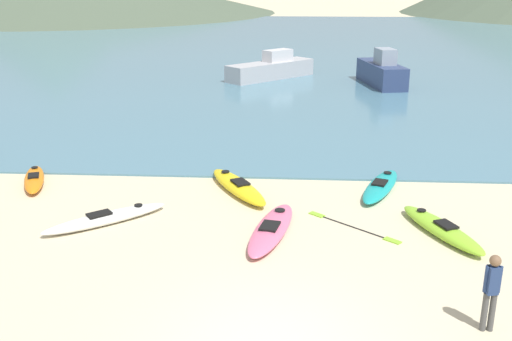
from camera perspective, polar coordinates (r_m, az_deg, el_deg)
The scene contains 11 objects.
bay_water at distance 53.11m, azimuth 3.32°, elevation 11.77°, with size 160.00×70.00×0.06m, color teal.
kayak_on_sand_0 at distance 16.02m, azimuth -14.12°, elevation -4.42°, with size 2.99×2.61×0.33m.
kayak_on_sand_1 at distance 17.69m, azimuth -1.73°, elevation -1.52°, with size 2.29×3.33×0.39m.
kayak_on_sand_2 at distance 15.56m, azimuth 17.25°, elevation -5.32°, with size 1.85×3.13×0.37m.
kayak_on_sand_4 at distance 14.94m, azimuth 1.47°, elevation -5.57°, with size 1.44×3.43×0.31m.
kayak_on_sand_5 at distance 18.17m, azimuth 11.79°, elevation -1.46°, with size 1.79×3.20×0.34m.
kayak_on_sand_7 at distance 19.59m, azimuth -20.37°, elevation -0.78°, with size 1.47×2.65×0.34m.
person_near_foreground at distance 11.63m, azimuth 21.52°, elevation -10.38°, with size 0.31×0.21×1.51m.
moored_boat_0 at distance 34.93m, azimuth 11.88°, elevation 9.16°, with size 2.38×4.89×2.09m.
moored_boat_1 at distance 36.45m, azimuth 1.46°, elevation 9.68°, with size 5.22×5.24×1.66m.
loose_paddle at distance 15.53m, azimuth 9.19°, elevation -5.33°, with size 2.23×1.95×0.03m.
Camera 1 is at (0.30, -8.94, 6.23)m, focal length 42.00 mm.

